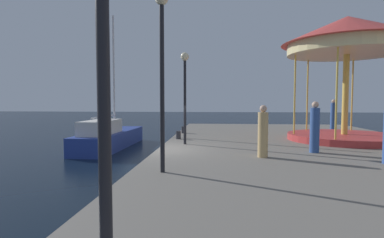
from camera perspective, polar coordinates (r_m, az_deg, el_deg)
ground_plane at (r=12.28m, az=-6.42°, el=-9.26°), size 120.00×120.00×0.00m
quay_dock at (r=12.55m, az=22.52°, el=-7.37°), size 12.29×26.04×0.80m
sailboat_blue at (r=17.72m, az=-15.46°, el=-3.27°), size 1.96×6.98×7.66m
carousel at (r=16.30m, az=27.29°, el=12.00°), size 6.01×6.01×5.87m
lamp_post_mid_promenade at (r=8.08m, az=-5.72°, el=12.64°), size 0.36×0.36×4.73m
lamp_post_far_end at (r=13.15m, az=-1.36°, el=7.19°), size 0.36×0.36×3.99m
bollard_center at (r=15.01m, az=-2.59°, el=-3.04°), size 0.24×0.24×0.40m
bollard_south at (r=17.67m, az=-1.62°, el=-2.05°), size 0.24×0.24×0.40m
person_mid_promenade at (r=11.91m, az=22.23°, el=-1.70°), size 0.34×0.34×1.88m
person_near_carousel at (r=10.40m, az=13.29°, el=-2.58°), size 0.34×0.34×1.76m
person_by_the_water at (r=21.77m, az=25.17°, el=0.61°), size 0.34×0.34×1.99m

